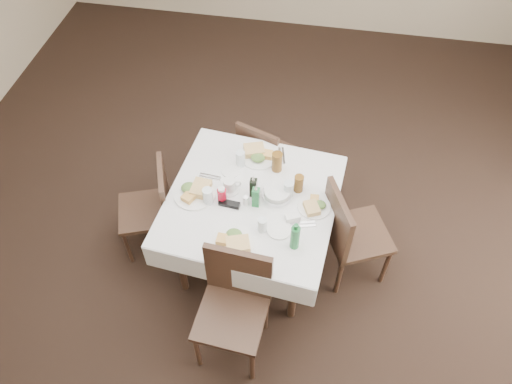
% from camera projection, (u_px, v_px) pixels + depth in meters
% --- Properties ---
extents(ground_plane, '(7.00, 7.00, 0.00)m').
position_uv_depth(ground_plane, '(245.00, 251.00, 4.22)').
color(ground_plane, black).
extents(room_shell, '(6.04, 7.04, 2.80)m').
position_uv_depth(room_shell, '(240.00, 92.00, 2.89)').
color(room_shell, '#C2B193').
rests_on(room_shell, ground).
extents(dining_table, '(1.32, 1.32, 0.76)m').
position_uv_depth(dining_table, '(252.00, 206.00, 3.67)').
color(dining_table, black).
rests_on(dining_table, ground).
extents(chair_north, '(0.50, 0.50, 0.82)m').
position_uv_depth(chair_north, '(263.00, 154.00, 4.29)').
color(chair_north, black).
rests_on(chair_north, ground).
extents(chair_south, '(0.49, 0.49, 0.96)m').
position_uv_depth(chair_south, '(235.00, 299.00, 3.34)').
color(chair_south, black).
rests_on(chair_south, ground).
extents(chair_east, '(0.59, 0.59, 0.94)m').
position_uv_depth(chair_east, '(348.00, 231.00, 3.70)').
color(chair_east, black).
rests_on(chair_east, ground).
extents(chair_west, '(0.52, 0.52, 0.86)m').
position_uv_depth(chair_west, '(154.00, 204.00, 3.92)').
color(chair_west, black).
rests_on(chair_west, ground).
extents(meal_north, '(0.30, 0.30, 0.06)m').
position_uv_depth(meal_north, '(258.00, 154.00, 3.85)').
color(meal_north, white).
rests_on(meal_north, dining_table).
extents(meal_south, '(0.30, 0.30, 0.07)m').
position_uv_depth(meal_south, '(233.00, 242.00, 3.34)').
color(meal_south, white).
rests_on(meal_south, dining_table).
extents(meal_east, '(0.24, 0.24, 0.05)m').
position_uv_depth(meal_east, '(314.00, 206.00, 3.54)').
color(meal_east, white).
rests_on(meal_east, dining_table).
extents(meal_west, '(0.31, 0.31, 0.07)m').
position_uv_depth(meal_west, '(195.00, 191.00, 3.61)').
color(meal_west, white).
rests_on(meal_west, dining_table).
extents(side_plate_a, '(0.15, 0.15, 0.01)m').
position_uv_depth(side_plate_a, '(231.00, 171.00, 3.77)').
color(side_plate_a, white).
rests_on(side_plate_a, dining_table).
extents(side_plate_b, '(0.17, 0.17, 0.01)m').
position_uv_depth(side_plate_b, '(279.00, 229.00, 3.43)').
color(side_plate_b, white).
rests_on(side_plate_b, dining_table).
extents(water_n, '(0.07, 0.07, 0.13)m').
position_uv_depth(water_n, '(240.00, 158.00, 3.77)').
color(water_n, silver).
rests_on(water_n, dining_table).
extents(water_s, '(0.06, 0.06, 0.12)m').
position_uv_depth(water_s, '(262.00, 225.00, 3.39)').
color(water_s, silver).
rests_on(water_s, dining_table).
extents(water_e, '(0.07, 0.07, 0.13)m').
position_uv_depth(water_e, '(288.00, 189.00, 3.58)').
color(water_e, silver).
rests_on(water_e, dining_table).
extents(water_w, '(0.07, 0.07, 0.14)m').
position_uv_depth(water_w, '(208.00, 196.00, 3.53)').
color(water_w, silver).
rests_on(water_w, dining_table).
extents(iced_tea_a, '(0.08, 0.08, 0.17)m').
position_uv_depth(iced_tea_a, '(277.00, 162.00, 3.72)').
color(iced_tea_a, brown).
rests_on(iced_tea_a, dining_table).
extents(iced_tea_b, '(0.07, 0.07, 0.14)m').
position_uv_depth(iced_tea_b, '(299.00, 183.00, 3.60)').
color(iced_tea_b, brown).
rests_on(iced_tea_b, dining_table).
extents(bread_basket, '(0.21, 0.21, 0.07)m').
position_uv_depth(bread_basket, '(277.00, 193.00, 3.59)').
color(bread_basket, silver).
rests_on(bread_basket, dining_table).
extents(oil_cruet_dark, '(0.05, 0.05, 0.21)m').
position_uv_depth(oil_cruet_dark, '(253.00, 187.00, 3.56)').
color(oil_cruet_dark, black).
rests_on(oil_cruet_dark, dining_table).
extents(oil_cruet_green, '(0.05, 0.05, 0.21)m').
position_uv_depth(oil_cruet_green, '(256.00, 196.00, 3.50)').
color(oil_cruet_green, '#1B6D32').
rests_on(oil_cruet_green, dining_table).
extents(ketchup_bottle, '(0.07, 0.07, 0.14)m').
position_uv_depth(ketchup_bottle, '(222.00, 195.00, 3.54)').
color(ketchup_bottle, '#AD091F').
rests_on(ketchup_bottle, dining_table).
extents(salt_shaker, '(0.04, 0.04, 0.09)m').
position_uv_depth(salt_shaker, '(246.00, 201.00, 3.54)').
color(salt_shaker, white).
rests_on(salt_shaker, dining_table).
extents(pepper_shaker, '(0.03, 0.03, 0.07)m').
position_uv_depth(pepper_shaker, '(256.00, 199.00, 3.56)').
color(pepper_shaker, '#3D2B1E').
rests_on(pepper_shaker, dining_table).
extents(coffee_mug, '(0.16, 0.15, 0.11)m').
position_uv_depth(coffee_mug, '(230.00, 186.00, 3.62)').
color(coffee_mug, white).
rests_on(coffee_mug, dining_table).
extents(sunglasses, '(0.16, 0.06, 0.03)m').
position_uv_depth(sunglasses, '(229.00, 204.00, 3.55)').
color(sunglasses, black).
rests_on(sunglasses, dining_table).
extents(green_bottle, '(0.06, 0.06, 0.24)m').
position_uv_depth(green_bottle, '(295.00, 237.00, 3.27)').
color(green_bottle, '#1B6D32').
rests_on(green_bottle, dining_table).
extents(sugar_caddy, '(0.11, 0.09, 0.05)m').
position_uv_depth(sugar_caddy, '(293.00, 217.00, 3.47)').
color(sugar_caddy, white).
rests_on(sugar_caddy, dining_table).
extents(cutlery_n, '(0.08, 0.18, 0.01)m').
position_uv_depth(cutlery_n, '(282.00, 156.00, 3.87)').
color(cutlery_n, silver).
rests_on(cutlery_n, dining_table).
extents(cutlery_s, '(0.10, 0.20, 0.01)m').
position_uv_depth(cutlery_s, '(220.00, 243.00, 3.36)').
color(cutlery_s, silver).
rests_on(cutlery_s, dining_table).
extents(cutlery_e, '(0.20, 0.10, 0.01)m').
position_uv_depth(cutlery_e, '(302.00, 225.00, 3.45)').
color(cutlery_e, silver).
rests_on(cutlery_e, dining_table).
extents(cutlery_w, '(0.17, 0.05, 0.01)m').
position_uv_depth(cutlery_w, '(210.00, 177.00, 3.73)').
color(cutlery_w, silver).
rests_on(cutlery_w, dining_table).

